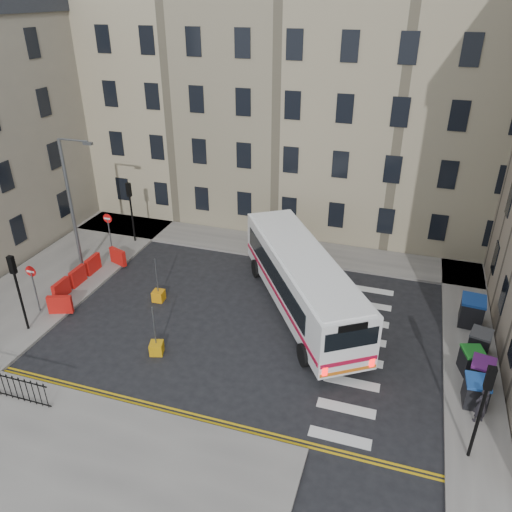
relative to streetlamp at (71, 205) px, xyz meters
The scene contains 22 objects.
ground 13.85m from the streetlamp, ahead, with size 120.00×120.00×0.00m, color black.
pavement_north 10.52m from the streetlamp, 43.32° to the left, with size 36.00×3.20×0.15m, color slate.
pavement_east 22.50m from the streetlamp, ahead, with size 2.40×26.00×0.15m, color slate.
pavement_west 4.49m from the streetlamp, 135.00° to the right, with size 6.00×22.00×0.15m, color slate.
pavement_sw 14.08m from the streetlamp, 63.43° to the right, with size 20.00×6.00×0.15m, color slate.
terrace_north 15.38m from the streetlamp, 66.04° to the left, with size 38.30×10.80×17.20m.
traffic_light_east 22.91m from the streetlamp, 19.15° to the right, with size 0.28×0.22×4.10m.
traffic_light_nw 4.84m from the streetlamp, 77.47° to the left, with size 0.28×0.22×4.10m.
traffic_light_sw 6.26m from the streetlamp, 80.54° to the right, with size 0.28×0.22×4.10m.
streetlamp is the anchor object (origin of this frame).
no_entry_north 3.41m from the streetlamp, 78.69° to the left, with size 0.60×0.08×3.00m.
no_entry_south 5.06m from the streetlamp, 83.66° to the right, with size 0.60×0.08×3.00m.
roadworks_barriers 4.15m from the streetlamp, 52.28° to the right, with size 1.66×6.26×1.00m.
bus 13.76m from the streetlamp, ahead, with size 8.79×11.51×3.26m.
wheelie_bin_a 22.69m from the streetlamp, 11.97° to the right, with size 0.98×1.11×1.19m.
wheelie_bin_b 22.76m from the streetlamp, ahead, with size 1.11×1.23×1.19m.
wheelie_bin_c 22.33m from the streetlamp, ahead, with size 1.15×1.24×1.14m.
wheelie_bin_d 22.62m from the streetlamp, ahead, with size 1.16×1.26×1.16m.
wheelie_bin_e 22.37m from the streetlamp, ahead, with size 1.25×1.41×1.46m.
pedestrian 22.98m from the streetlamp, 14.34° to the right, with size 0.59×0.39×1.62m, color black.
bollard_yellow 7.31m from the streetlamp, 13.99° to the right, with size 0.60×0.60×0.60m, color orange.
bollard_chevron 10.54m from the streetlamp, 35.09° to the right, with size 0.60×0.60×0.60m, color #C68B0B.
Camera 1 is at (5.10, -19.90, 15.08)m, focal length 35.00 mm.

